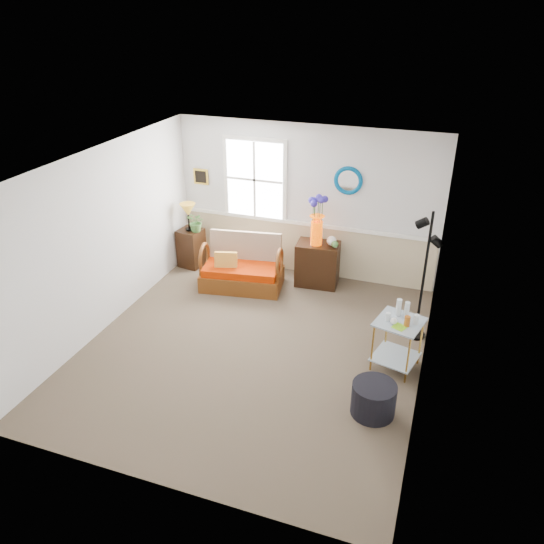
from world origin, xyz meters
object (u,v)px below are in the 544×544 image
(lamp_stand, at_px, (191,248))
(ottoman, at_px, (373,399))
(cabinet, at_px, (317,264))
(side_table, at_px, (397,344))
(floor_lamp, at_px, (424,277))
(loveseat, at_px, (242,263))

(lamp_stand, xyz_separation_m, ottoman, (3.77, -2.80, -0.15))
(lamp_stand, xyz_separation_m, cabinet, (2.33, 0.06, 0.03))
(side_table, xyz_separation_m, floor_lamp, (0.19, 0.84, 0.60))
(loveseat, xyz_separation_m, cabinet, (1.16, 0.51, -0.06))
(ottoman, bearing_deg, cabinet, 116.77)
(lamp_stand, relative_size, floor_lamp, 0.36)
(loveseat, distance_m, ottoman, 3.52)
(loveseat, bearing_deg, floor_lamp, -19.71)
(loveseat, relative_size, lamp_stand, 1.91)
(lamp_stand, xyz_separation_m, side_table, (3.90, -1.83, 0.01))
(loveseat, relative_size, ottoman, 2.55)
(lamp_stand, relative_size, ottoman, 1.34)
(cabinet, xyz_separation_m, side_table, (1.57, -1.89, -0.02))
(ottoman, bearing_deg, lamp_stand, 143.39)
(loveseat, xyz_separation_m, lamp_stand, (-1.17, 0.45, -0.09))
(floor_lamp, bearing_deg, loveseat, -179.82)
(loveseat, xyz_separation_m, side_table, (2.73, -1.38, -0.08))
(lamp_stand, distance_m, cabinet, 2.33)
(floor_lamp, xyz_separation_m, ottoman, (-0.31, -1.81, -0.75))
(loveseat, relative_size, cabinet, 1.77)
(loveseat, bearing_deg, side_table, -36.07)
(cabinet, xyz_separation_m, ottoman, (1.44, -2.86, -0.18))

